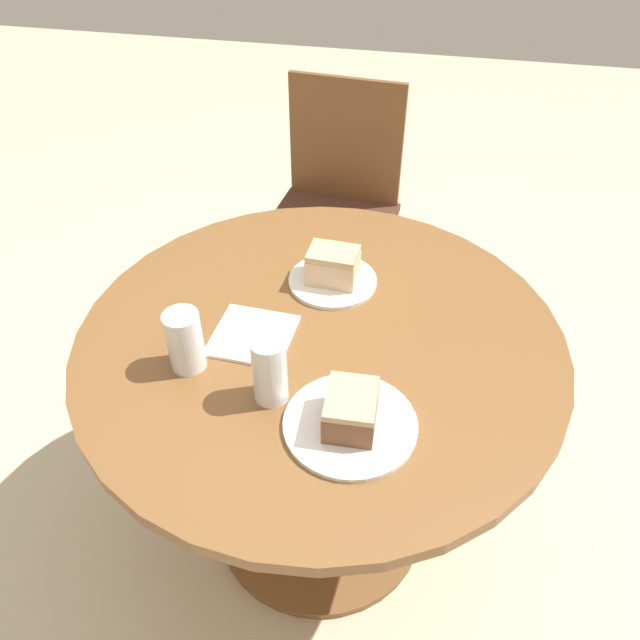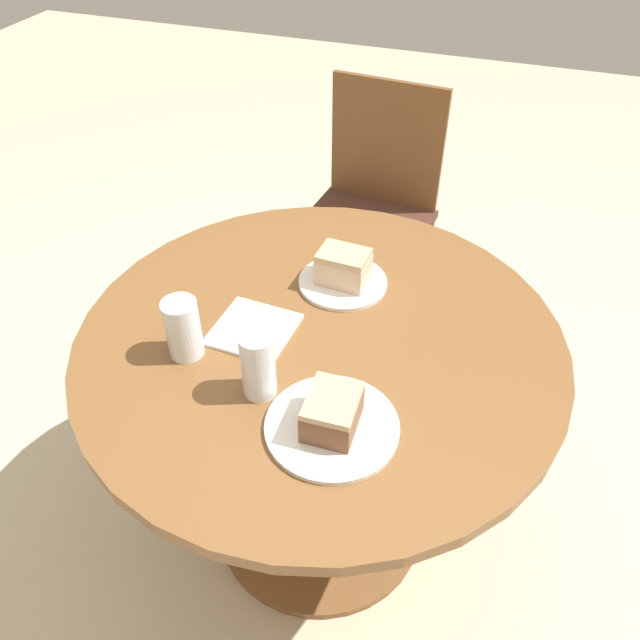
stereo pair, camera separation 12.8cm
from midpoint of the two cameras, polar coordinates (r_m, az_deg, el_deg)
ground_plane at (r=1.87m, az=2.06°, el=-17.72°), size 8.00×8.00×0.00m
table at (r=1.45m, az=2.55°, el=-7.08°), size 1.03×1.03×0.71m
chair at (r=2.22m, az=6.28°, el=9.83°), size 0.46×0.45×0.87m
plate_near at (r=1.14m, az=4.38°, el=-9.84°), size 0.24×0.24×0.01m
plate_far at (r=1.44m, az=4.65°, el=3.37°), size 0.20×0.20×0.01m
cake_slice_near at (r=1.11m, az=4.48°, el=-8.53°), size 0.09×0.11×0.07m
cake_slice_far at (r=1.42m, az=4.75°, el=4.77°), size 0.12×0.09×0.08m
glass_lemonade at (r=1.25m, az=-9.54°, el=-1.11°), size 0.07×0.07×0.13m
glass_water at (r=1.15m, az=-2.49°, el=-4.59°), size 0.07×0.07×0.14m
napkin_stack at (r=1.32m, az=-3.33°, el=-0.99°), size 0.17×0.17×0.01m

